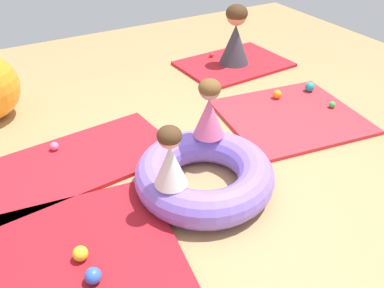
% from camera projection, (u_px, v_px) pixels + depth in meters
% --- Properties ---
extents(ground_plane, '(8.00, 8.00, 0.00)m').
position_uv_depth(ground_plane, '(205.00, 179.00, 3.46)').
color(ground_plane, tan).
extents(gym_mat_near_right, '(1.51, 1.40, 0.04)m').
position_uv_depth(gym_mat_near_right, '(291.00, 117.00, 4.28)').
color(gym_mat_near_right, red).
rests_on(gym_mat_near_right, ground).
extents(gym_mat_far_left, '(1.87, 1.40, 0.04)m').
position_uv_depth(gym_mat_far_left, '(46.00, 264.00, 2.69)').
color(gym_mat_far_left, '#B21923').
rests_on(gym_mat_far_left, ground).
extents(gym_mat_near_left, '(1.96, 1.07, 0.04)m').
position_uv_depth(gym_mat_near_left, '(67.00, 166.00, 3.58)').
color(gym_mat_near_left, red).
rests_on(gym_mat_near_left, ground).
extents(gym_mat_front, '(1.42, 1.05, 0.04)m').
position_uv_depth(gym_mat_front, '(234.00, 64.00, 5.42)').
color(gym_mat_front, red).
rests_on(gym_mat_front, ground).
extents(inflatable_cushion, '(1.12, 1.12, 0.29)m').
position_uv_depth(inflatable_cushion, '(204.00, 175.00, 3.27)').
color(inflatable_cushion, '#8466E0').
rests_on(inflatable_cushion, ground).
extents(child_in_pink, '(0.35, 0.35, 0.51)m').
position_uv_depth(child_in_pink, '(209.00, 109.00, 3.36)').
color(child_in_pink, '#E5608E').
rests_on(child_in_pink, inflatable_cushion).
extents(child_in_white, '(0.25, 0.25, 0.48)m').
position_uv_depth(child_in_white, '(170.00, 157.00, 2.83)').
color(child_in_white, white).
rests_on(child_in_white, inflatable_cushion).
extents(adult_seated, '(0.49, 0.49, 0.76)m').
position_uv_depth(adult_seated, '(235.00, 36.00, 5.20)').
color(adult_seated, '#383842').
rests_on(adult_seated, gym_mat_front).
extents(play_ball_green, '(0.07, 0.07, 0.07)m').
position_uv_depth(play_ball_green, '(332.00, 105.00, 4.38)').
color(play_ball_green, green).
rests_on(play_ball_green, gym_mat_near_right).
extents(play_ball_orange, '(0.10, 0.10, 0.10)m').
position_uv_depth(play_ball_orange, '(277.00, 94.00, 4.55)').
color(play_ball_orange, orange).
rests_on(play_ball_orange, gym_mat_near_right).
extents(play_ball_red, '(0.06, 0.06, 0.06)m').
position_uv_depth(play_ball_red, '(211.00, 55.00, 5.56)').
color(play_ball_red, red).
rests_on(play_ball_red, gym_mat_front).
extents(play_ball_yellow, '(0.10, 0.10, 0.10)m').
position_uv_depth(play_ball_yellow, '(80.00, 254.00, 2.67)').
color(play_ball_yellow, yellow).
rests_on(play_ball_yellow, gym_mat_far_left).
extents(play_ball_teal, '(0.11, 0.11, 0.11)m').
position_uv_depth(play_ball_teal, '(310.00, 87.00, 4.69)').
color(play_ball_teal, teal).
rests_on(play_ball_teal, gym_mat_near_right).
extents(play_ball_pink, '(0.08, 0.08, 0.08)m').
position_uv_depth(play_ball_pink, '(54.00, 146.00, 3.72)').
color(play_ball_pink, pink).
rests_on(play_ball_pink, gym_mat_near_left).
extents(play_ball_blue, '(0.11, 0.11, 0.11)m').
position_uv_depth(play_ball_blue, '(93.00, 276.00, 2.53)').
color(play_ball_blue, blue).
rests_on(play_ball_blue, gym_mat_far_left).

